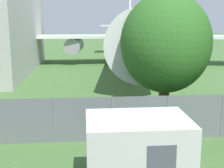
% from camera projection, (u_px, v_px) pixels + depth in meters
% --- Properties ---
extents(perimeter_fence, '(56.07, 0.07, 2.05)m').
position_uv_depth(perimeter_fence, '(54.00, 121.00, 13.74)').
color(perimeter_fence, slate).
rests_on(perimeter_fence, ground).
extents(airplane, '(32.67, 41.00, 12.38)m').
position_uv_depth(airplane, '(132.00, 32.00, 36.25)').
color(airplane, white).
rests_on(airplane, ground).
extents(portable_cabin, '(3.25, 2.37, 2.38)m').
position_uv_depth(portable_cabin, '(137.00, 154.00, 9.95)').
color(portable_cabin, silver).
rests_on(portable_cabin, ground).
extents(tree_far_right, '(4.54, 4.54, 6.73)m').
position_uv_depth(tree_far_right, '(166.00, 44.00, 15.57)').
color(tree_far_right, brown).
rests_on(tree_far_right, ground).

